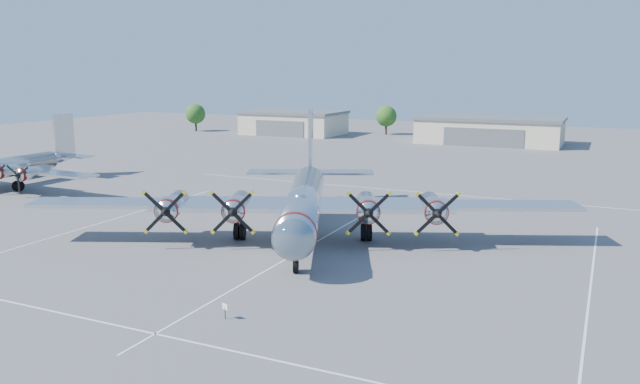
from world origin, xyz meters
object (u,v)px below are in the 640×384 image
at_px(hangar_center, 490,130).
at_px(bomber_west, 7,186).
at_px(tree_west, 386,116).
at_px(tree_far_west, 195,114).
at_px(main_bomber_b29, 304,234).
at_px(hangar_west, 294,122).
at_px(info_placard, 225,308).

xyz_separation_m(hangar_center, bomber_west, (-47.25, -75.64, -2.71)).
bearing_deg(tree_west, tree_far_west, -165.07).
bearing_deg(main_bomber_b29, hangar_west, 94.70).
distance_m(hangar_center, main_bomber_b29, 80.79).
xyz_separation_m(hangar_west, main_bomber_b29, (42.83, -80.72, -2.71)).
height_order(hangar_center, bomber_west, hangar_center).
distance_m(hangar_center, bomber_west, 89.23).
relative_size(main_bomber_b29, info_placard, 48.83).
distance_m(tree_west, main_bomber_b29, 91.74).
xyz_separation_m(tree_far_west, main_bomber_b29, (67.83, -76.75, -4.22)).
relative_size(hangar_west, main_bomber_b29, 0.48).
bearing_deg(hangar_west, main_bomber_b29, -62.05).
bearing_deg(tree_far_west, hangar_west, 9.01).
distance_m(hangar_center, tree_far_west, 70.13).
bearing_deg(hangar_west, tree_west, 21.89).
relative_size(hangar_west, tree_far_west, 3.40).
bearing_deg(info_placard, hangar_west, 135.97).
bearing_deg(hangar_center, bomber_west, -121.99).
bearing_deg(tree_far_west, info_placard, -53.13).
height_order(main_bomber_b29, info_placard, main_bomber_b29).
bearing_deg(bomber_west, tree_west, 76.04).
distance_m(bomber_west, info_placard, 55.50).
distance_m(hangar_center, info_placard, 100.51).
xyz_separation_m(hangar_west, tree_west, (20.00, 8.04, 1.51)).
bearing_deg(info_placard, main_bomber_b29, 123.68).
distance_m(tree_west, bomber_west, 86.69).
bearing_deg(bomber_west, tree_far_west, 108.54).
bearing_deg(hangar_west, hangar_center, -0.00).
bearing_deg(tree_west, hangar_center, -17.82).
distance_m(hangar_west, info_placard, 111.09).
bearing_deg(hangar_center, info_placard, -88.64).
distance_m(tree_far_west, main_bomber_b29, 102.52).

